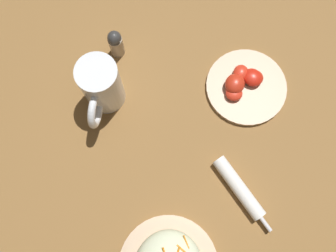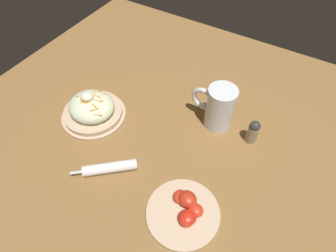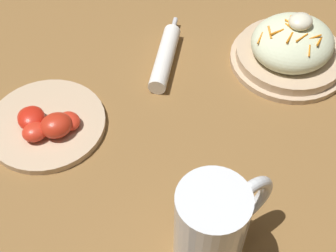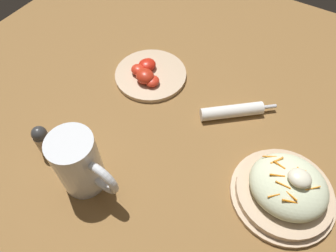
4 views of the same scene
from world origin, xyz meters
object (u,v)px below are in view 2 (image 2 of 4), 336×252
at_px(salad_plate, 92,109).
at_px(beer_mug, 219,109).
at_px(tomato_plate, 185,211).
at_px(napkin_roll, 109,168).
at_px(salt_shaker, 253,131).

height_order(salad_plate, beer_mug, beer_mug).
distance_m(salad_plate, beer_mug, 0.42).
bearing_deg(tomato_plate, beer_mug, 100.28).
xyz_separation_m(napkin_roll, salt_shaker, (0.31, 0.32, 0.03)).
xyz_separation_m(beer_mug, salt_shaker, (0.12, -0.01, -0.02)).
bearing_deg(salad_plate, tomato_plate, -18.44).
distance_m(salad_plate, salt_shaker, 0.52).
relative_size(salad_plate, napkin_roll, 1.35).
bearing_deg(salt_shaker, tomato_plate, -101.31).
bearing_deg(napkin_roll, beer_mug, 60.03).
distance_m(napkin_roll, tomato_plate, 0.25).
relative_size(tomato_plate, salt_shaker, 2.24).
bearing_deg(salad_plate, salt_shaker, 19.66).
height_order(salad_plate, salt_shaker, salad_plate).
bearing_deg(napkin_roll, salt_shaker, 45.32).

